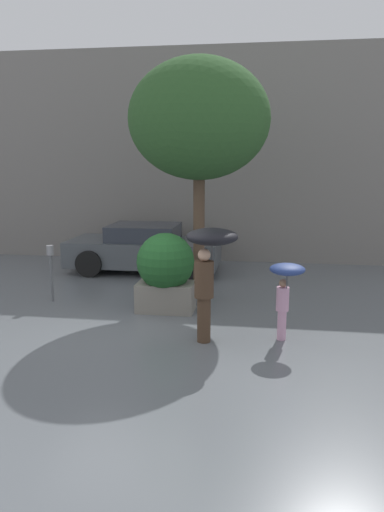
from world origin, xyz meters
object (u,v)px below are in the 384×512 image
parked_car_near (144,249)px  person_adult (209,257)px  person_child (286,282)px  street_tree (199,120)px  planter_box (166,270)px  parking_meter (51,261)px

parked_car_near → person_adult: bearing=-155.1°
person_child → street_tree: (-1.73, 2.41, 2.72)m
planter_box → parked_car_near: (-1.27, 3.43, -0.23)m
person_adult → person_child: (1.22, 0.17, -0.42)m
planter_box → street_tree: bearing=64.7°
planter_box → person_child: 2.61m
planter_box → parked_car_near: size_ratio=0.39×
street_tree → person_adult: bearing=-78.7°
planter_box → person_adult: (1.02, -1.52, 0.58)m
person_child → parking_meter: (-4.71, 1.63, -0.13)m
person_child → street_tree: 4.03m
person_adult → parking_meter: 3.97m
parked_car_near → parking_meter: parked_car_near is taller
parked_car_near → street_tree: size_ratio=0.80×
parked_car_near → parking_meter: 3.38m
street_tree → person_child: bearing=-54.3°
street_tree → parking_meter: bearing=-165.2°
parked_car_near → parking_meter: bearing=159.1°
person_child → person_adult: bearing=-117.0°
person_adult → parking_meter: bearing=117.6°
person_adult → street_tree: (-0.52, 2.59, 2.30)m
person_adult → street_tree: bearing=66.1°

